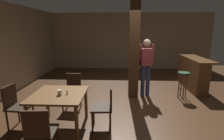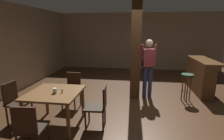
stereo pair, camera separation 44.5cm
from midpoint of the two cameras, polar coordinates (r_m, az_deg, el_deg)
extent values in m
plane|color=#422816|center=(4.92, 6.48, -10.89)|extent=(10.80, 10.80, 0.00)
cube|color=gray|center=(9.01, 4.73, 9.32)|extent=(8.00, 0.10, 2.80)
cube|color=#422816|center=(5.06, 4.73, 6.35)|extent=(0.28, 0.28, 2.80)
cube|color=brown|center=(3.74, -20.30, -7.59)|extent=(1.04, 1.04, 0.04)
cylinder|color=brown|center=(4.13, -11.62, -10.58)|extent=(0.07, 0.07, 0.71)
cylinder|color=brown|center=(4.43, -23.14, -9.75)|extent=(0.07, 0.07, 0.71)
cylinder|color=brown|center=(3.36, -15.41, -16.64)|extent=(0.07, 0.07, 0.71)
cylinder|color=brown|center=(3.72, -29.16, -14.86)|extent=(0.07, 0.07, 0.71)
cube|color=#2D2319|center=(4.20, -30.74, -10.40)|extent=(0.46, 0.46, 0.04)
cube|color=#382114|center=(4.24, -33.15, -7.22)|extent=(0.07, 0.38, 0.45)
cylinder|color=#382114|center=(4.31, -27.06, -12.63)|extent=(0.04, 0.04, 0.43)
cylinder|color=#382114|center=(4.06, -29.90, -14.56)|extent=(0.04, 0.04, 0.43)
cylinder|color=#382114|center=(4.51, -30.81, -11.92)|extent=(0.04, 0.04, 0.43)
cylinder|color=#382114|center=(4.28, -33.74, -13.68)|extent=(0.04, 0.04, 0.43)
cube|color=#2D2319|center=(3.14, -25.87, -17.80)|extent=(0.45, 0.45, 0.04)
cube|color=#382114|center=(2.88, -27.89, -15.79)|extent=(0.38, 0.07, 0.45)
cylinder|color=#382114|center=(3.46, -27.09, -19.27)|extent=(0.04, 0.04, 0.43)
cylinder|color=#382114|center=(3.33, -21.27, -19.97)|extent=(0.04, 0.04, 0.43)
cube|color=#2D2319|center=(3.63, -7.06, -12.20)|extent=(0.45, 0.45, 0.04)
cube|color=#382114|center=(3.52, -4.01, -8.92)|extent=(0.06, 0.38, 0.45)
cylinder|color=#382114|center=(3.60, -10.12, -16.58)|extent=(0.04, 0.04, 0.43)
cylinder|color=#382114|center=(3.90, -9.36, -14.04)|extent=(0.04, 0.04, 0.43)
cylinder|color=#382114|center=(3.56, -4.30, -16.71)|extent=(0.04, 0.04, 0.43)
cylinder|color=#382114|center=(3.87, -4.05, -14.13)|extent=(0.04, 0.04, 0.43)
cube|color=#2D2319|center=(4.57, -15.86, -7.14)|extent=(0.46, 0.46, 0.04)
cube|color=#382114|center=(4.67, -15.09, -3.75)|extent=(0.38, 0.07, 0.45)
cylinder|color=#382114|center=(4.44, -14.50, -10.80)|extent=(0.04, 0.04, 0.43)
cylinder|color=#382114|center=(4.58, -18.61, -10.32)|extent=(0.04, 0.04, 0.43)
cylinder|color=#382114|center=(4.74, -12.87, -9.15)|extent=(0.04, 0.04, 0.43)
cylinder|color=#382114|center=(4.87, -16.76, -8.76)|extent=(0.04, 0.04, 0.43)
cylinder|color=silver|center=(3.63, -20.17, -6.97)|extent=(0.08, 0.08, 0.10)
cylinder|color=silver|center=(3.63, -17.91, -6.94)|extent=(0.03, 0.03, 0.09)
cube|color=maroon|center=(5.18, 8.75, 4.16)|extent=(0.38, 0.28, 0.50)
sphere|color=beige|center=(5.13, 8.91, 8.74)|extent=(0.26, 0.26, 0.21)
cylinder|color=navy|center=(5.36, 9.28, -3.49)|extent=(0.15, 0.15, 0.95)
cylinder|color=navy|center=(5.31, 7.67, -3.61)|extent=(0.15, 0.15, 0.95)
cylinder|color=maroon|center=(5.23, 10.81, 5.82)|extent=(0.10, 0.10, 0.46)
cylinder|color=maroon|center=(5.09, 6.75, 5.77)|extent=(0.10, 0.10, 0.46)
cube|color=brown|center=(6.41, 24.11, 3.41)|extent=(0.56, 1.77, 0.04)
cube|color=brown|center=(6.47, 22.85, -1.18)|extent=(0.36, 1.77, 1.02)
cylinder|color=#1E3828|center=(5.38, 20.24, -1.02)|extent=(0.33, 0.33, 0.05)
torus|color=brown|center=(5.51, 19.83, -5.96)|extent=(0.23, 0.23, 0.02)
cylinder|color=brown|center=(5.58, 19.59, -4.63)|extent=(0.03, 0.03, 0.73)
cylinder|color=brown|center=(5.39, 20.25, -5.32)|extent=(0.03, 0.03, 0.73)
cylinder|color=brown|center=(5.52, 20.98, -4.95)|extent=(0.03, 0.03, 0.73)
cylinder|color=brown|center=(5.45, 18.83, -4.99)|extent=(0.03, 0.03, 0.73)
camera|label=1|loc=(0.22, -92.72, -0.64)|focal=28.00mm
camera|label=2|loc=(0.22, 87.28, 0.64)|focal=28.00mm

